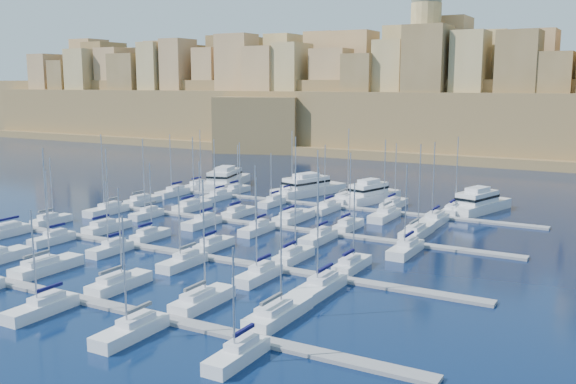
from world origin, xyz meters
The scene contains 53 objects.
ground centered at (0.00, 0.00, 0.00)m, with size 600.00×600.00×0.00m, color black.
pontoon_near centered at (0.00, -34.00, 0.20)m, with size 84.00×2.00×0.40m, color slate.
pontoon_mid_near centered at (0.00, -12.00, 0.20)m, with size 84.00×2.00×0.40m, color slate.
pontoon_mid_far centered at (0.00, 10.00, 0.20)m, with size 84.00×2.00×0.40m, color slate.
pontoon_far centered at (0.00, 32.00, 0.20)m, with size 84.00×2.00×0.40m, color slate.
sailboat_2 centered at (-13.28, -28.03, 0.78)m, with size 3.06×10.19×16.97m.
sailboat_3 centered at (0.35, -28.59, 0.73)m, with size 2.71×9.04×12.82m.
sailboat_4 centered at (13.00, -28.51, 0.75)m, with size 2.76×9.22×14.80m.
sailboat_5 centered at (22.69, -28.02, 0.76)m, with size 3.06×10.20×14.86m.
sailboat_9 centered at (-0.78, -39.20, 0.72)m, with size 2.59×8.63×12.10m.
sailboat_10 centered at (12.34, -39.30, 0.73)m, with size 2.65×8.82×12.79m.
sailboat_11 centered at (24.73, -38.82, 0.71)m, with size 2.36×7.85×11.15m.
sailboat_12 centered at (-36.57, -7.27, 0.72)m, with size 2.30×7.67×12.30m.
sailboat_13 centered at (-23.76, -6.50, 0.75)m, with size 2.77×9.23×14.39m.
sailboat_14 centered at (-13.35, -7.36, 0.72)m, with size 2.24×7.48×12.75m.
sailboat_15 centered at (-0.80, -7.21, 0.72)m, with size 2.33×7.78×12.10m.
sailboat_16 centered at (12.90, -6.95, 0.73)m, with size 2.50×8.32×13.44m.
sailboat_17 centered at (21.98, -7.05, 0.72)m, with size 2.44×8.12×12.16m.
sailboat_18 centered at (-35.96, -17.71, 0.75)m, with size 2.90×9.66×14.43m.
sailboat_19 centered at (-25.21, -16.79, 0.72)m, with size 2.33×7.78×11.92m.
sailboat_20 centered at (-12.69, -16.74, 0.71)m, with size 2.30×7.68×11.18m.
sailboat_21 centered at (1.11, -17.07, 0.72)m, with size 2.51×8.36×11.68m.
sailboat_22 centered at (13.43, -17.07, 0.74)m, with size 2.50×8.35×13.74m.
sailboat_23 centered at (22.54, -17.84, 0.77)m, with size 2.98×9.93×15.76m.
sailboat_24 centered at (-35.32, 15.36, 0.74)m, with size 2.68×8.94×13.92m.
sailboat_25 centered at (-22.68, 15.68, 0.75)m, with size 2.88×9.59×14.84m.
sailboat_26 centered at (-11.14, 15.07, 0.74)m, with size 2.51×8.35×14.28m.
sailboat_27 centered at (0.16, 16.24, 0.77)m, with size 3.22×10.73×15.75m.
sailboat_28 centered at (11.65, 14.93, 0.73)m, with size 2.42×8.08×13.59m.
sailboat_29 centered at (23.51, 15.98, 0.77)m, with size 3.06×10.20×15.51m.
sailboat_30 centered at (-34.53, 4.29, 0.76)m, with size 2.90×9.65×15.78m.
sailboat_31 centered at (-25.35, 5.37, 0.72)m, with size 2.24×7.46×12.34m.
sailboat_32 centered at (-11.99, 4.78, 0.72)m, with size 2.60×8.67×11.85m.
sailboat_33 centered at (-0.68, 4.99, 0.72)m, with size 2.47×8.24×11.93m.
sailboat_34 centered at (11.11, 4.63, 0.75)m, with size 2.69×8.97×15.07m.
sailboat_35 centered at (25.62, 4.44, 0.74)m, with size 2.81×9.35×13.71m.
sailboat_36 centered at (-37.16, 37.24, 0.74)m, with size 2.61×8.69×14.32m.
sailboat_37 centered at (-26.20, 36.83, 0.71)m, with size 2.36×7.86×11.31m.
sailboat_38 centered at (-12.37, 37.53, 0.75)m, with size 2.79×9.29×15.01m.
sailboat_39 centered at (0.81, 38.22, 0.77)m, with size 3.21×10.69×15.89m.
sailboat_40 centered at (11.59, 37.58, 0.74)m, with size 2.82×9.40×13.41m.
sailboat_41 centered at (23.95, 37.57, 0.76)m, with size 2.81×9.38×15.19m.
sailboat_42 centered at (-36.41, 26.48, 0.75)m, with size 2.78×9.27×14.14m.
sailboat_43 centered at (-24.76, 26.80, 0.74)m, with size 2.58×8.61×13.50m.
sailboat_44 centered at (-10.96, 27.26, 0.71)m, with size 2.31×7.69×11.25m.
sailboat_45 centered at (1.58, 26.69, 0.74)m, with size 2.65×8.84×13.59m.
sailboat_46 centered at (14.06, 26.11, 0.76)m, with size 3.01×10.03×15.16m.
sailboat_47 centered at (23.26, 25.89, 0.77)m, with size 3.14×10.48×15.16m.
motor_yacht_a centered at (-33.67, 43.06, 1.73)m, with size 10.83×20.74×5.25m.
motor_yacht_b centered at (-10.69, 42.59, 1.73)m, with size 11.05×19.71×5.25m.
motor_yacht_c centered at (4.99, 40.99, 1.73)m, with size 8.55×16.25×5.25m.
motor_yacht_d centered at (27.52, 41.64, 1.73)m, with size 9.54×17.67×5.25m.
fortified_city centered at (-0.19, 155.26, 14.74)m, with size 460.00×108.95×59.52m.
Camera 1 is at (55.59, -84.29, 25.06)m, focal length 40.00 mm.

